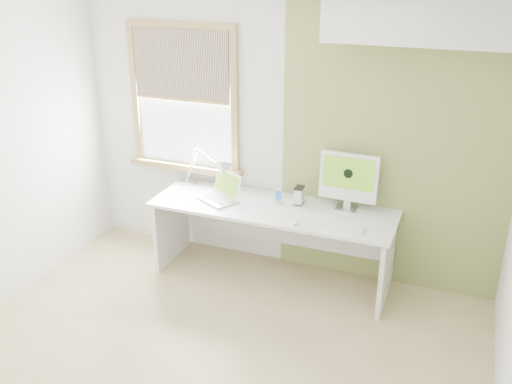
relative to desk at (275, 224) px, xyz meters
The scene contains 12 objects.
room 1.63m from the desk, 91.17° to the right, with size 4.04×3.54×2.64m.
accent_wall 1.27m from the desk, 17.03° to the left, with size 2.00×0.02×2.60m, color #8B9A4C.
soffit 2.21m from the desk, ahead, with size 1.60×0.40×0.42m, color white.
window 1.47m from the desk, 165.24° to the left, with size 1.20×0.14×1.42m.
desk is the anchor object (origin of this frame).
desk_lamp 0.75m from the desk, behind, with size 0.65×0.33×0.38m.
laptop 0.56m from the desk, behind, with size 0.44×0.42×0.25m.
phone_dock 0.24m from the desk, 61.04° to the left, with size 0.08×0.08×0.14m.
external_drive 0.35m from the desk, 25.72° to the left, with size 0.08×0.13×0.16m.
imac 0.80m from the desk, 14.43° to the left, with size 0.52×0.18×0.51m.
keyboard 0.72m from the desk, 20.36° to the right, with size 0.45×0.18×0.02m.
mouse 0.48m from the desk, 47.22° to the right, with size 0.05×0.09×0.03m, color white.
Camera 1 is at (1.58, -3.01, 2.83)m, focal length 40.02 mm.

